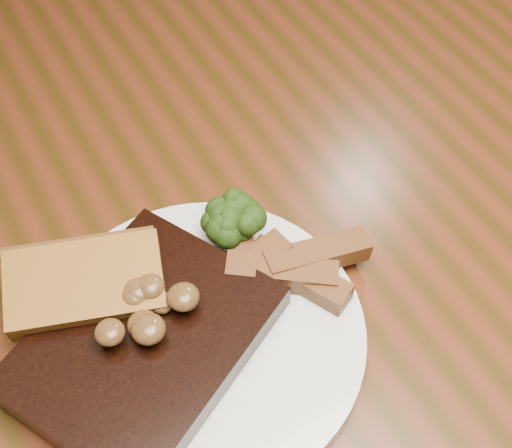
{
  "coord_description": "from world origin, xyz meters",
  "views": [
    {
      "loc": [
        -0.17,
        -0.33,
        1.27
      ],
      "look_at": [
        0.01,
        -0.01,
        0.78
      ],
      "focal_mm": 50.0,
      "sensor_mm": 36.0,
      "label": 1
    }
  ],
  "objects_px": {
    "dining_table": "(244,292)",
    "plate": "(203,337)",
    "garlic_bread": "(91,298)",
    "chair_far": "(26,70)",
    "steak": "(144,343)",
    "potato_wedges": "(268,270)"
  },
  "relations": [
    {
      "from": "dining_table",
      "to": "potato_wedges",
      "type": "relative_size",
      "value": 13.61
    },
    {
      "from": "plate",
      "to": "potato_wedges",
      "type": "xyz_separation_m",
      "value": [
        0.07,
        0.02,
        0.02
      ]
    },
    {
      "from": "chair_far",
      "to": "steak",
      "type": "height_order",
      "value": "chair_far"
    },
    {
      "from": "dining_table",
      "to": "steak",
      "type": "relative_size",
      "value": 8.4
    },
    {
      "from": "garlic_bread",
      "to": "potato_wedges",
      "type": "height_order",
      "value": "garlic_bread"
    },
    {
      "from": "chair_far",
      "to": "potato_wedges",
      "type": "height_order",
      "value": "chair_far"
    },
    {
      "from": "garlic_bread",
      "to": "potato_wedges",
      "type": "bearing_deg",
      "value": 0.33
    },
    {
      "from": "steak",
      "to": "potato_wedges",
      "type": "relative_size",
      "value": 1.62
    },
    {
      "from": "chair_far",
      "to": "potato_wedges",
      "type": "xyz_separation_m",
      "value": [
        0.04,
        -0.73,
        0.32
      ]
    },
    {
      "from": "steak",
      "to": "potato_wedges",
      "type": "height_order",
      "value": "steak"
    },
    {
      "from": "chair_far",
      "to": "garlic_bread",
      "type": "bearing_deg",
      "value": 98.51
    },
    {
      "from": "dining_table",
      "to": "potato_wedges",
      "type": "height_order",
      "value": "potato_wedges"
    },
    {
      "from": "chair_far",
      "to": "potato_wedges",
      "type": "distance_m",
      "value": 0.8
    },
    {
      "from": "chair_far",
      "to": "garlic_bread",
      "type": "height_order",
      "value": "chair_far"
    },
    {
      "from": "plate",
      "to": "garlic_bread",
      "type": "xyz_separation_m",
      "value": [
        -0.07,
        0.07,
        0.02
      ]
    },
    {
      "from": "chair_far",
      "to": "plate",
      "type": "relative_size",
      "value": 3.19
    },
    {
      "from": "dining_table",
      "to": "steak",
      "type": "bearing_deg",
      "value": -152.08
    },
    {
      "from": "dining_table",
      "to": "plate",
      "type": "xyz_separation_m",
      "value": [
        -0.08,
        -0.07,
        0.1
      ]
    },
    {
      "from": "plate",
      "to": "steak",
      "type": "xyz_separation_m",
      "value": [
        -0.04,
        0.01,
        0.02
      ]
    },
    {
      "from": "dining_table",
      "to": "garlic_bread",
      "type": "bearing_deg",
      "value": -177.4
    },
    {
      "from": "chair_far",
      "to": "steak",
      "type": "xyz_separation_m",
      "value": [
        -0.08,
        -0.74,
        0.33
      ]
    },
    {
      "from": "dining_table",
      "to": "potato_wedges",
      "type": "bearing_deg",
      "value": -95.95
    }
  ]
}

